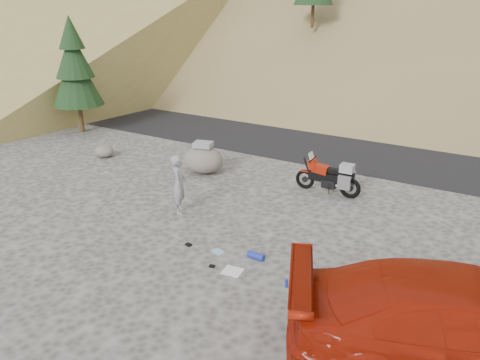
% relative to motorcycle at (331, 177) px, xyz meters
% --- Properties ---
extents(ground, '(140.00, 140.00, 0.00)m').
position_rel_motorcycle_xyz_m(ground, '(-1.21, -3.42, -0.54)').
color(ground, '#484543').
rests_on(ground, ground).
extents(road, '(120.00, 7.00, 0.05)m').
position_rel_motorcycle_xyz_m(road, '(-1.21, 5.58, -0.54)').
color(road, black).
rests_on(road, ground).
extents(conifer_verge, '(2.20, 2.20, 5.04)m').
position_rel_motorcycle_xyz_m(conifer_verge, '(-12.21, 1.08, 2.35)').
color(conifer_verge, '#3B2915').
rests_on(conifer_verge, ground).
extents(motorcycle, '(2.12, 0.62, 1.26)m').
position_rel_motorcycle_xyz_m(motorcycle, '(0.00, 0.00, 0.00)').
color(motorcycle, black).
rests_on(motorcycle, ground).
extents(man, '(0.66, 0.74, 1.71)m').
position_rel_motorcycle_xyz_m(man, '(-3.21, -3.43, -0.54)').
color(man, gray).
rests_on(man, ground).
extents(boulder, '(1.47, 1.27, 1.11)m').
position_rel_motorcycle_xyz_m(boulder, '(-4.47, -0.44, -0.06)').
color(boulder, '#5B554E').
rests_on(boulder, ground).
extents(small_rock, '(0.91, 0.86, 0.46)m').
position_rel_motorcycle_xyz_m(small_rock, '(-8.71, -0.99, -0.31)').
color(small_rock, '#5B554E').
rests_on(small_rock, ground).
extents(gear_white_cloth, '(0.48, 0.44, 0.01)m').
position_rel_motorcycle_xyz_m(gear_white_cloth, '(-0.30, -5.33, -0.53)').
color(gear_white_cloth, white).
rests_on(gear_white_cloth, ground).
extents(gear_blue_mat, '(0.41, 0.17, 0.16)m').
position_rel_motorcycle_xyz_m(gear_blue_mat, '(-0.11, -4.59, -0.46)').
color(gear_blue_mat, '#1B2DA5').
rests_on(gear_blue_mat, ground).
extents(gear_bottle, '(0.09, 0.09, 0.19)m').
position_rel_motorcycle_xyz_m(gear_bottle, '(0.99, -5.26, -0.44)').
color(gear_bottle, '#1B2DA5').
rests_on(gear_bottle, ground).
extents(gear_funnel, '(0.14, 0.14, 0.15)m').
position_rel_motorcycle_xyz_m(gear_funnel, '(2.21, -5.01, -0.46)').
color(gear_funnel, red).
rests_on(gear_funnel, ground).
extents(gear_glove_a, '(0.17, 0.14, 0.04)m').
position_rel_motorcycle_xyz_m(gear_glove_a, '(-1.86, -4.88, -0.52)').
color(gear_glove_a, black).
rests_on(gear_glove_a, ground).
extents(gear_glove_b, '(0.13, 0.11, 0.04)m').
position_rel_motorcycle_xyz_m(gear_glove_b, '(-0.81, -5.41, -0.52)').
color(gear_glove_b, black).
rests_on(gear_glove_b, ground).
extents(gear_blue_cloth, '(0.35, 0.30, 0.01)m').
position_rel_motorcycle_xyz_m(gear_blue_cloth, '(-1.06, -4.77, -0.53)').
color(gear_blue_cloth, '#87AFD1').
rests_on(gear_blue_cloth, ground).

